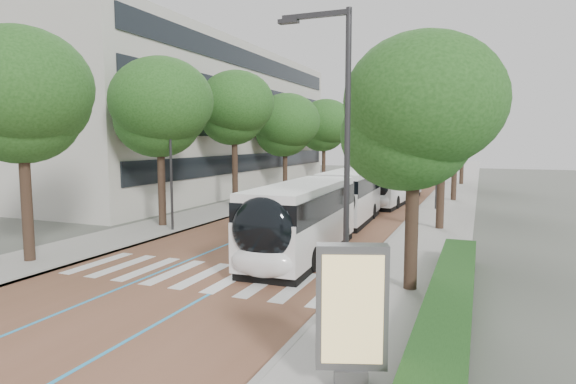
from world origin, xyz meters
name	(u,v)px	position (x,y,z in m)	size (l,w,h in m)	color
ground	(183,283)	(0.00, 0.00, 0.00)	(160.00, 160.00, 0.00)	#51544C
road	(387,185)	(0.00, 40.00, 0.01)	(11.00, 140.00, 0.02)	brown
sidewalk_left	(324,183)	(-7.50, 40.00, 0.06)	(4.00, 140.00, 0.12)	#9A9792
sidewalk_right	(458,187)	(7.50, 40.00, 0.06)	(4.00, 140.00, 0.12)	#9A9792
kerb_left	(339,183)	(-5.60, 40.00, 0.06)	(0.20, 140.00, 0.14)	gray
kerb_right	(439,187)	(5.60, 40.00, 0.06)	(0.20, 140.00, 0.14)	gray
zebra_crossing	(202,275)	(0.20, 1.00, 0.03)	(10.55, 3.60, 0.01)	silver
lane_line_left	(373,185)	(-1.60, 40.00, 0.02)	(0.12, 126.00, 0.01)	#2995D0
lane_line_right	(401,186)	(1.60, 40.00, 0.02)	(0.12, 126.00, 0.01)	#2995D0
office_building	(178,121)	(-19.47, 28.00, 7.00)	(18.11, 40.00, 14.00)	#B3B0A6
hedge	(450,300)	(9.10, 0.00, 0.52)	(1.20, 14.00, 0.80)	#1D4518
streetlight_near	(340,151)	(6.62, -3.00, 4.82)	(1.82, 0.20, 8.00)	#2C2C2E
streetlight_far	(435,144)	(6.62, 22.00, 4.82)	(1.82, 0.20, 8.00)	#2C2C2E
lamp_post_left	(171,158)	(-6.10, 8.00, 4.12)	(0.14, 0.14, 8.00)	#2C2C2E
trees_left	(276,122)	(-7.50, 25.90, 6.72)	(6.33, 60.54, 9.82)	black
trees_right	(454,124)	(7.70, 24.58, 6.28)	(6.03, 47.49, 9.33)	black
lead_bus	(326,208)	(2.49, 9.17, 1.63)	(3.20, 18.48, 3.20)	black
bus_queued_0	(392,183)	(3.09, 24.90, 1.62)	(3.23, 12.52, 3.20)	white
bus_queued_1	(409,173)	(2.65, 37.91, 1.62)	(2.90, 12.47, 3.20)	white
bus_queued_2	(422,167)	(2.57, 51.05, 1.62)	(3.35, 12.54, 3.20)	white
ad_panel	(351,314)	(7.50, -5.11, 1.66)	(1.46, 0.83, 2.93)	#59595B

